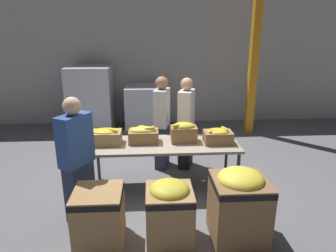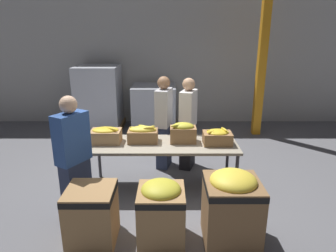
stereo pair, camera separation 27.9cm
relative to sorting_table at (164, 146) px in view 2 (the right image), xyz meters
name	(u,v)px [view 2 (the right image)]	position (x,y,z in m)	size (l,w,h in m)	color
ground_plane	(164,187)	(0.00, 0.00, -0.69)	(30.00, 30.00, 0.00)	slate
wall_back	(166,47)	(0.00, 3.72, 1.31)	(16.00, 0.08, 4.00)	#B7B7B2
sorting_table	(164,146)	(0.00, 0.00, 0.00)	(2.27, 0.81, 0.75)	#9E937F
banana_box_0	(107,135)	(-0.87, 0.04, 0.17)	(0.46, 0.32, 0.26)	tan
banana_box_1	(144,134)	(-0.31, 0.07, 0.18)	(0.45, 0.30, 0.26)	olive
banana_box_2	(184,132)	(0.31, 0.06, 0.21)	(0.40, 0.26, 0.31)	olive
banana_box_3	(218,137)	(0.82, -0.03, 0.17)	(0.43, 0.30, 0.25)	olive
volunteer_0	(75,159)	(-1.13, -0.75, 0.12)	(0.41, 0.49, 1.64)	#2D3856
volunteer_1	(189,124)	(0.43, 0.76, 0.12)	(0.35, 0.49, 1.64)	black
volunteer_2	(165,123)	(0.01, 0.80, 0.13)	(0.32, 0.48, 1.66)	#2D3856
donation_bin_0	(93,213)	(-0.80, -1.29, -0.32)	(0.55, 0.55, 0.68)	#A37A4C
donation_bin_1	(162,210)	(0.00, -1.29, -0.28)	(0.54, 0.54, 0.77)	#A37A4C
donation_bin_2	(233,206)	(0.81, -1.29, -0.22)	(0.62, 0.62, 0.89)	olive
support_pillar	(264,49)	(2.22, 2.65, 1.31)	(0.18, 0.18, 4.00)	orange
pallet_stack_0	(155,108)	(-0.27, 3.01, -0.15)	(1.15, 1.15, 1.11)	olive
pallet_stack_1	(100,99)	(-1.64, 3.04, 0.09)	(1.12, 1.12, 1.59)	olive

